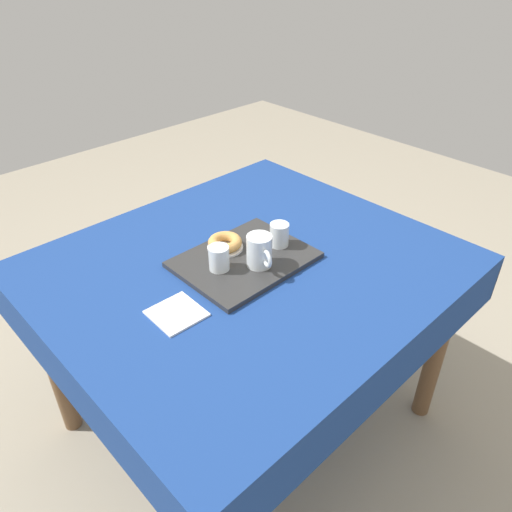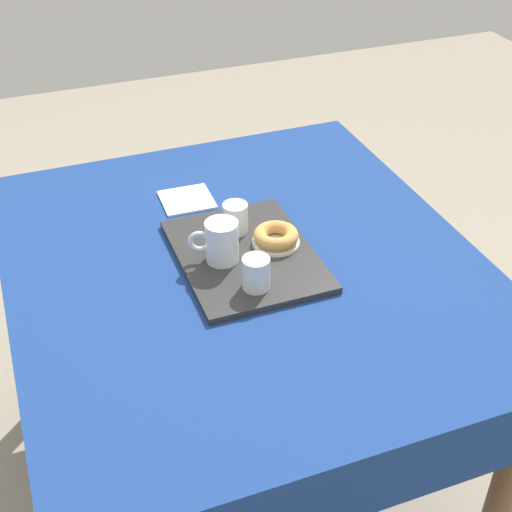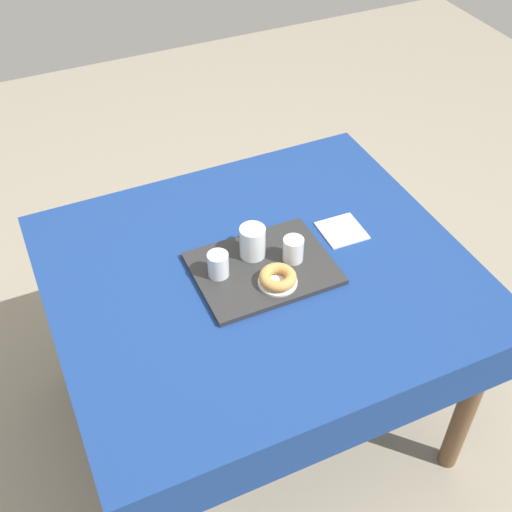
{
  "view_description": "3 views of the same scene",
  "coord_description": "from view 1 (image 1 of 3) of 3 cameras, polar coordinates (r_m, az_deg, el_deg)",
  "views": [
    {
      "loc": [
        0.84,
        0.92,
        1.61
      ],
      "look_at": [
        -0.01,
        0.03,
        0.77
      ],
      "focal_mm": 34.35,
      "sensor_mm": 36.0,
      "label": 1
    },
    {
      "loc": [
        -1.28,
        0.45,
        1.73
      ],
      "look_at": [
        -0.03,
        -0.02,
        0.77
      ],
      "focal_mm": 50.61,
      "sensor_mm": 36.0,
      "label": 2
    },
    {
      "loc": [
        -0.58,
        -1.25,
        2.08
      ],
      "look_at": [
        -0.01,
        0.01,
        0.79
      ],
      "focal_mm": 45.78,
      "sensor_mm": 36.0,
      "label": 3
    }
  ],
  "objects": [
    {
      "name": "serving_tray",
      "position": [
        1.51,
        -1.37,
        -0.43
      ],
      "size": [
        0.4,
        0.31,
        0.02
      ],
      "primitive_type": "cube",
      "color": "#2D2D2D",
      "rests_on": "dining_table"
    },
    {
      "name": "water_glass_far",
      "position": [
        1.45,
        -4.33,
        -0.38
      ],
      "size": [
        0.06,
        0.06,
        0.08
      ],
      "color": "white",
      "rests_on": "serving_tray"
    },
    {
      "name": "tea_mug_left",
      "position": [
        1.45,
        0.46,
        0.5
      ],
      "size": [
        0.08,
        0.11,
        0.1
      ],
      "color": "white",
      "rests_on": "serving_tray"
    },
    {
      "name": "paper_napkin",
      "position": [
        1.34,
        -9.24,
        -6.61
      ],
      "size": [
        0.13,
        0.14,
        0.01
      ],
      "primitive_type": "cube",
      "rotation": [
        0.0,
        0.0,
        -0.03
      ],
      "color": "white",
      "rests_on": "dining_table"
    },
    {
      "name": "dining_table",
      "position": [
        1.58,
        -0.95,
        -3.62
      ],
      "size": [
        1.22,
        1.08,
        0.74
      ],
      "color": "navy",
      "rests_on": "ground"
    },
    {
      "name": "sugar_donut_left",
      "position": [
        1.54,
        -3.63,
        1.61
      ],
      "size": [
        0.11,
        0.11,
        0.03
      ],
      "primitive_type": "torus",
      "color": "tan",
      "rests_on": "donut_plate_left"
    },
    {
      "name": "donut_plate_left",
      "position": [
        1.55,
        -3.61,
        1.0
      ],
      "size": [
        0.11,
        0.11,
        0.01
      ],
      "primitive_type": "cylinder",
      "color": "white",
      "rests_on": "serving_tray"
    },
    {
      "name": "water_glass_near",
      "position": [
        1.55,
        2.73,
        2.37
      ],
      "size": [
        0.06,
        0.06,
        0.08
      ],
      "color": "white",
      "rests_on": "serving_tray"
    },
    {
      "name": "ground_plane",
      "position": [
        2.03,
        -0.78,
        -18.18
      ],
      "size": [
        6.0,
        6.0,
        0.0
      ],
      "primitive_type": "plane",
      "color": "gray"
    }
  ]
}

